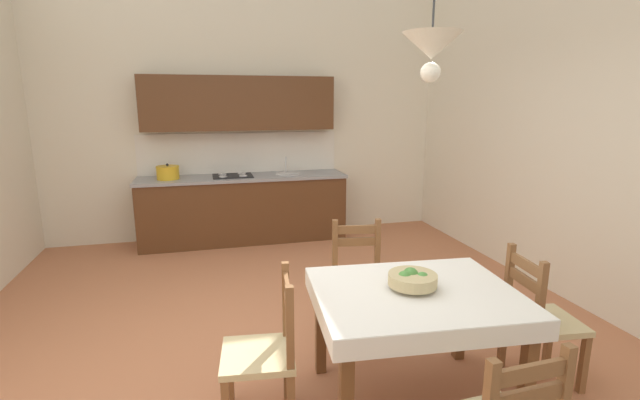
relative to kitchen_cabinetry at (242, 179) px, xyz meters
name	(u,v)px	position (x,y,z in m)	size (l,w,h in m)	color
ground_plane	(299,356)	(0.14, -2.98, -0.91)	(6.00, 7.11, 0.10)	#B7704C
wall_back	(247,85)	(0.14, 0.33, 1.24)	(6.00, 0.12, 4.19)	silver
wall_right	(625,75)	(2.90, -2.98, 1.24)	(0.12, 7.11, 4.19)	silver
kitchen_cabinetry	(242,179)	(0.00, 0.00, 0.00)	(2.75, 0.63, 2.20)	#56331C
dining_table	(415,310)	(0.72, -3.73, -0.24)	(1.31, 1.09, 0.75)	brown
dining_chair_window_side	(539,320)	(1.63, -3.74, -0.41)	(0.47, 0.47, 0.93)	#D1BC89
dining_chair_kitchen_side	(359,282)	(0.68, -2.81, -0.41)	(0.48, 0.48, 0.93)	#D1BC89
dining_chair_tv_side	(265,353)	(-0.21, -3.68, -0.41)	(0.47, 0.47, 0.93)	#D1BC89
fruit_bowl	(412,279)	(0.71, -3.69, -0.04)	(0.30, 0.30, 0.12)	tan
pendant_lamp	(432,48)	(0.72, -3.76, 1.31)	(0.32, 0.32, 0.80)	black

